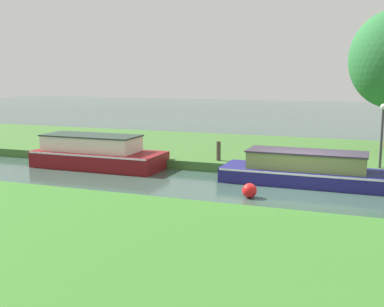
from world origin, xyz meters
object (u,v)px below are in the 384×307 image
(maroon_barge, at_px, (96,153))
(mooring_post_near, at_px, (219,151))
(navy_narrowboat, at_px, (303,170))
(lamp_post, at_px, (382,127))
(channel_buoy, at_px, (249,191))

(maroon_barge, distance_m, mooring_post_near, 5.47)
(navy_narrowboat, bearing_deg, maroon_barge, 180.00)
(maroon_barge, xyz_separation_m, lamp_post, (11.88, 2.18, 1.42))
(navy_narrowboat, bearing_deg, channel_buoy, -115.55)
(maroon_barge, height_order, mooring_post_near, maroon_barge)
(navy_narrowboat, xyz_separation_m, channel_buoy, (-1.36, -2.85, -0.29))
(navy_narrowboat, bearing_deg, mooring_post_near, 158.76)
(maroon_barge, height_order, navy_narrowboat, maroon_barge)
(navy_narrowboat, relative_size, mooring_post_near, 7.13)
(navy_narrowboat, height_order, channel_buoy, navy_narrowboat)
(maroon_barge, xyz_separation_m, navy_narrowboat, (9.13, 0.00, -0.09))
(maroon_barge, distance_m, navy_narrowboat, 9.13)
(mooring_post_near, xyz_separation_m, channel_buoy, (2.50, -4.35, -0.57))
(channel_buoy, bearing_deg, maroon_barge, 159.83)
(navy_narrowboat, distance_m, channel_buoy, 3.17)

